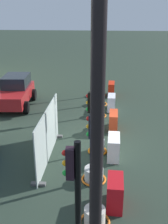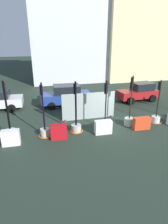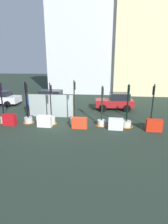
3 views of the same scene
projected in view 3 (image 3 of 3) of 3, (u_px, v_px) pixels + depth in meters
name	position (u px, v px, depth m)	size (l,w,h in m)	color
ground_plane	(64.00, 124.00, 14.14)	(120.00, 120.00, 0.00)	#243227
traffic_light_1	(4.00, 116.00, 14.35)	(0.87, 0.87, 3.40)	beige
traffic_light_2	(28.00, 116.00, 14.23)	(0.87, 0.87, 3.34)	#B6B6B1
traffic_light_3	(52.00, 117.00, 13.97)	(0.79, 0.79, 3.29)	silver
traffic_light_4	(75.00, 118.00, 13.86)	(0.65, 0.65, 3.49)	beige
traffic_light_5	(102.00, 119.00, 13.63)	(0.90, 0.90, 3.11)	silver
traffic_light_6	(126.00, 121.00, 13.44)	(1.00, 1.00, 3.25)	beige
traffic_light_7	(151.00, 121.00, 13.22)	(0.77, 0.77, 3.29)	silver
construction_barrier_1	(9.00, 120.00, 13.74)	(0.98, 0.50, 0.92)	red
construction_barrier_2	(45.00, 121.00, 13.42)	(1.10, 0.50, 0.88)	white
construction_barrier_3	(80.00, 123.00, 13.08)	(1.15, 0.44, 0.84)	red
construction_barrier_4	(116.00, 124.00, 12.84)	(1.08, 0.46, 0.86)	white
construction_barrier_5	(154.00, 125.00, 12.52)	(1.11, 0.43, 0.90)	red
car_red_compact	(116.00, 101.00, 18.15)	(3.96, 2.22, 1.76)	maroon
car_blue_estate	(51.00, 99.00, 19.31)	(4.52, 2.34, 1.85)	navy
car_white_van	(0.00, 98.00, 20.17)	(4.62, 2.15, 1.66)	silver
building_main_facade	(85.00, 32.00, 27.25)	(11.16, 6.26, 18.63)	silver
building_corner_block	(150.00, 38.00, 26.45)	(11.12, 7.84, 16.48)	beige
site_fence_panel	(51.00, 106.00, 15.72)	(4.05, 0.50, 2.04)	#97A5A0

